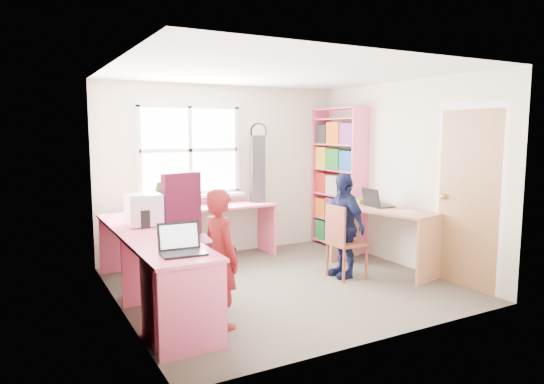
{
  "coord_description": "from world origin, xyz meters",
  "views": [
    {
      "loc": [
        -2.7,
        -4.7,
        1.76
      ],
      "look_at": [
        0.0,
        0.25,
        1.05
      ],
      "focal_mm": 32.0,
      "sensor_mm": 36.0,
      "label": 1
    }
  ],
  "objects_px": {
    "swivel_chair": "(190,241)",
    "cd_tower": "(257,169)",
    "crt_monitor": "(144,210)",
    "person_green": "(169,231)",
    "right_desk": "(385,225)",
    "bookshelf": "(338,182)",
    "wooden_chair": "(342,239)",
    "laptop_right": "(376,202)",
    "potted_plant": "(186,195)",
    "person_navy": "(343,225)",
    "laptop_left": "(181,246)",
    "l_desk": "(180,267)",
    "person_red": "(221,258)"
  },
  "relations": [
    {
      "from": "swivel_chair",
      "to": "cd_tower",
      "type": "bearing_deg",
      "value": 22.32
    },
    {
      "from": "crt_monitor",
      "to": "person_green",
      "type": "xyz_separation_m",
      "value": [
        0.35,
        0.29,
        -0.33
      ]
    },
    {
      "from": "right_desk",
      "to": "bookshelf",
      "type": "xyz_separation_m",
      "value": [
        0.18,
        1.26,
        0.43
      ]
    },
    {
      "from": "wooden_chair",
      "to": "laptop_right",
      "type": "height_order",
      "value": "laptop_right"
    },
    {
      "from": "swivel_chair",
      "to": "potted_plant",
      "type": "relative_size",
      "value": 4.13
    },
    {
      "from": "person_navy",
      "to": "right_desk",
      "type": "bearing_deg",
      "value": 89.79
    },
    {
      "from": "bookshelf",
      "to": "right_desk",
      "type": "bearing_deg",
      "value": -98.3
    },
    {
      "from": "laptop_left",
      "to": "person_green",
      "type": "height_order",
      "value": "person_green"
    },
    {
      "from": "right_desk",
      "to": "wooden_chair",
      "type": "relative_size",
      "value": 1.64
    },
    {
      "from": "bookshelf",
      "to": "cd_tower",
      "type": "bearing_deg",
      "value": 168.33
    },
    {
      "from": "swivel_chair",
      "to": "l_desk",
      "type": "bearing_deg",
      "value": -133.16
    },
    {
      "from": "l_desk",
      "to": "person_red",
      "type": "distance_m",
      "value": 0.56
    },
    {
      "from": "bookshelf",
      "to": "wooden_chair",
      "type": "distance_m",
      "value": 1.68
    },
    {
      "from": "crt_monitor",
      "to": "cd_tower",
      "type": "relative_size",
      "value": 0.37
    },
    {
      "from": "laptop_right",
      "to": "cd_tower",
      "type": "distance_m",
      "value": 1.74
    },
    {
      "from": "swivel_chair",
      "to": "laptop_right",
      "type": "distance_m",
      "value": 2.46
    },
    {
      "from": "wooden_chair",
      "to": "person_navy",
      "type": "height_order",
      "value": "person_navy"
    },
    {
      "from": "right_desk",
      "to": "wooden_chair",
      "type": "xyz_separation_m",
      "value": [
        -0.72,
        -0.05,
        -0.09
      ]
    },
    {
      "from": "potted_plant",
      "to": "right_desk",
      "type": "bearing_deg",
      "value": -36.29
    },
    {
      "from": "cd_tower",
      "to": "potted_plant",
      "type": "height_order",
      "value": "cd_tower"
    },
    {
      "from": "laptop_left",
      "to": "person_navy",
      "type": "bearing_deg",
      "value": 23.27
    },
    {
      "from": "person_navy",
      "to": "bookshelf",
      "type": "bearing_deg",
      "value": 146.76
    },
    {
      "from": "l_desk",
      "to": "laptop_right",
      "type": "xyz_separation_m",
      "value": [
        2.75,
        0.37,
        0.39
      ]
    },
    {
      "from": "crt_monitor",
      "to": "person_red",
      "type": "xyz_separation_m",
      "value": [
        0.38,
        -1.2,
        -0.3
      ]
    },
    {
      "from": "bookshelf",
      "to": "person_navy",
      "type": "bearing_deg",
      "value": -123.85
    },
    {
      "from": "right_desk",
      "to": "person_navy",
      "type": "relative_size",
      "value": 1.16
    },
    {
      "from": "swivel_chair",
      "to": "crt_monitor",
      "type": "distance_m",
      "value": 0.61
    },
    {
      "from": "swivel_chair",
      "to": "wooden_chair",
      "type": "relative_size",
      "value": 1.45
    },
    {
      "from": "swivel_chair",
      "to": "laptop_left",
      "type": "distance_m",
      "value": 1.33
    },
    {
      "from": "right_desk",
      "to": "laptop_right",
      "type": "bearing_deg",
      "value": 87.06
    },
    {
      "from": "wooden_chair",
      "to": "swivel_chair",
      "type": "bearing_deg",
      "value": 164.74
    },
    {
      "from": "swivel_chair",
      "to": "potted_plant",
      "type": "distance_m",
      "value": 1.24
    },
    {
      "from": "wooden_chair",
      "to": "person_red",
      "type": "bearing_deg",
      "value": -161.03
    },
    {
      "from": "bookshelf",
      "to": "person_navy",
      "type": "distance_m",
      "value": 1.55
    },
    {
      "from": "laptop_right",
      "to": "person_navy",
      "type": "distance_m",
      "value": 0.68
    },
    {
      "from": "bookshelf",
      "to": "l_desk",
      "type": "bearing_deg",
      "value": -153.57
    },
    {
      "from": "l_desk",
      "to": "crt_monitor",
      "type": "xyz_separation_m",
      "value": [
        -0.15,
        0.73,
        0.47
      ]
    },
    {
      "from": "bookshelf",
      "to": "wooden_chair",
      "type": "height_order",
      "value": "bookshelf"
    },
    {
      "from": "l_desk",
      "to": "bookshelf",
      "type": "bearing_deg",
      "value": 26.43
    },
    {
      "from": "l_desk",
      "to": "laptop_right",
      "type": "relative_size",
      "value": 7.88
    },
    {
      "from": "laptop_right",
      "to": "potted_plant",
      "type": "bearing_deg",
      "value": 61.1
    },
    {
      "from": "l_desk",
      "to": "person_navy",
      "type": "distance_m",
      "value": 2.13
    },
    {
      "from": "wooden_chair",
      "to": "person_red",
      "type": "xyz_separation_m",
      "value": [
        -1.82,
        -0.63,
        0.14
      ]
    },
    {
      "from": "wooden_chair",
      "to": "laptop_right",
      "type": "relative_size",
      "value": 2.39
    },
    {
      "from": "crt_monitor",
      "to": "cd_tower",
      "type": "xyz_separation_m",
      "value": [
        1.87,
        1.0,
        0.3
      ]
    },
    {
      "from": "person_green",
      "to": "person_navy",
      "type": "distance_m",
      "value": 2.08
    },
    {
      "from": "laptop_left",
      "to": "cd_tower",
      "type": "xyz_separation_m",
      "value": [
        1.89,
        2.32,
        0.42
      ]
    },
    {
      "from": "l_desk",
      "to": "crt_monitor",
      "type": "relative_size",
      "value": 8.31
    },
    {
      "from": "potted_plant",
      "to": "person_navy",
      "type": "bearing_deg",
      "value": -46.64
    },
    {
      "from": "right_desk",
      "to": "swivel_chair",
      "type": "height_order",
      "value": "swivel_chair"
    }
  ]
}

